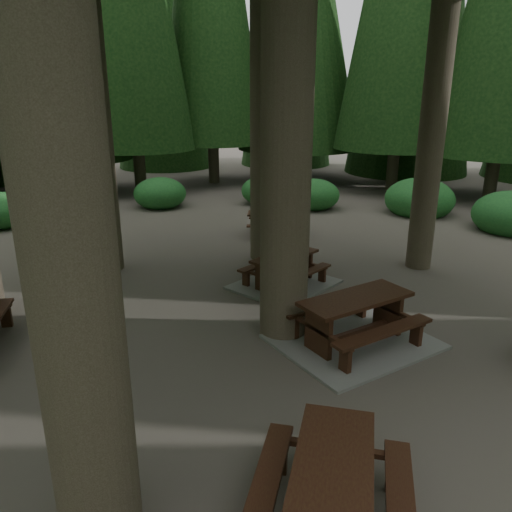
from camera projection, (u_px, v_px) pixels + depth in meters
name	position (u px, v px, depth m)	size (l,w,h in m)	color
ground	(247.00, 345.00, 8.55)	(80.00, 80.00, 0.00)	#564D46
picnic_table_a	(354.00, 327.00, 8.55)	(2.81, 2.44, 0.86)	gray
picnic_table_c	(285.00, 276.00, 11.12)	(2.66, 2.47, 0.72)	gray
picnic_table_d	(274.00, 220.00, 15.04)	(1.95, 1.82, 0.67)	black
picnic_table_e	(331.00, 493.00, 4.70)	(2.40, 2.47, 0.83)	black
shrub_ring	(265.00, 301.00, 9.35)	(23.86, 24.64, 1.49)	#21632C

